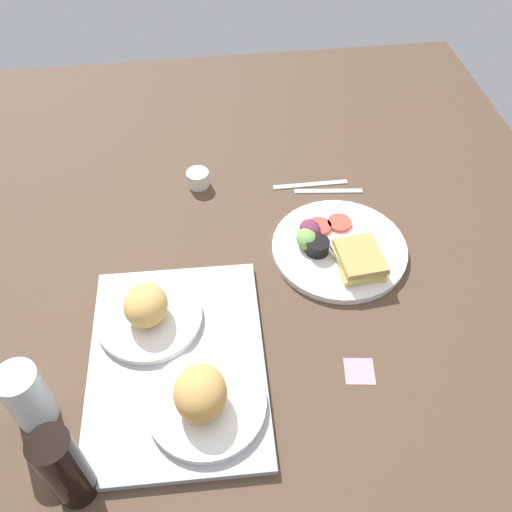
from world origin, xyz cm
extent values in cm
cube|color=#4C3828|center=(0.00, 0.00, -1.50)|extent=(190.00, 150.00, 3.00)
cube|color=#9EA0A3|center=(-19.94, 20.94, 0.80)|extent=(46.03, 34.42, 1.60)
cylinder|color=white|center=(-29.94, 15.94, 2.30)|extent=(21.23, 21.23, 1.40)
ellipsoid|color=tan|center=(-29.98, 16.74, 6.66)|extent=(10.73, 9.27, 7.32)
cylinder|color=white|center=(-9.94, 25.94, 2.30)|extent=(21.03, 21.03, 1.40)
ellipsoid|color=tan|center=(-9.86, 26.09, 6.41)|extent=(10.00, 8.64, 6.82)
cylinder|color=white|center=(4.61, -16.24, 0.80)|extent=(30.31, 30.31, 1.60)
cube|color=#DBB266|center=(-1.45, -18.97, 2.30)|extent=(11.09, 9.11, 1.40)
cube|color=#B2C66B|center=(-1.45, -18.97, 3.50)|extent=(12.53, 10.95, 1.00)
cube|color=tan|center=(-1.45, -18.97, 4.70)|extent=(11.68, 9.85, 1.40)
cylinder|color=#D14738|center=(11.43, -17.76, 2.00)|extent=(5.60, 5.60, 0.80)
cylinder|color=#D14738|center=(10.98, -12.91, 2.00)|extent=(5.60, 5.60, 0.80)
cylinder|color=black|center=(3.86, -10.94, 3.10)|extent=(5.20, 5.20, 3.00)
cylinder|color=#EFEACC|center=(3.86, -10.94, 4.20)|extent=(4.26, 4.26, 0.60)
ellipsoid|color=#729E4C|center=(6.13, -8.97, 3.40)|extent=(6.00, 4.80, 3.60)
ellipsoid|color=#6B2D47|center=(8.86, -10.18, 3.40)|extent=(6.00, 4.80, 3.60)
cylinder|color=silver|center=(-27.07, 45.84, 6.91)|extent=(7.21, 7.21, 13.82)
cylinder|color=black|center=(-41.09, 37.63, 9.23)|extent=(6.40, 6.40, 18.46)
cylinder|color=silver|center=(31.38, 13.89, 2.00)|extent=(5.60, 5.60, 4.00)
cube|color=#B7B7BC|center=(24.61, -18.24, 0.25)|extent=(3.37, 17.05, 0.50)
cube|color=#B7B7BC|center=(27.61, -14.24, 0.25)|extent=(1.50, 19.01, 0.50)
cube|color=pink|center=(-25.87, -13.11, 0.06)|extent=(6.32, 6.32, 0.12)
camera|label=1|loc=(-75.01, 12.99, 91.89)|focal=38.39mm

